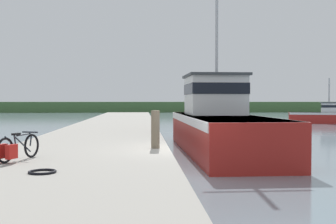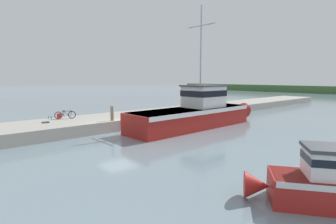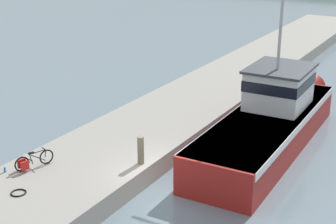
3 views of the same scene
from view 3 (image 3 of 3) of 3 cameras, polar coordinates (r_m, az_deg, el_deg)
name	(u,v)px [view 3 (image 3 of 3)]	position (r m, az deg, el deg)	size (l,w,h in m)	color
ground_plane	(161,191)	(20.54, -0.73, -8.71)	(320.00, 320.00, 0.00)	gray
dock_pier	(97,163)	(21.98, -7.88, -5.63)	(5.10, 80.00, 0.87)	#A39E93
fishing_boat_main	(271,118)	(24.78, 11.40, -0.68)	(3.47, 14.31, 10.23)	maroon
bicycle_touring	(31,161)	(20.90, -14.99, -5.31)	(0.77, 1.58, 0.68)	black
mooring_post	(141,150)	(20.53, -3.04, -4.25)	(0.26, 0.26, 1.16)	#756651
hose_coil	(19,193)	(19.30, -16.24, -8.59)	(0.56, 0.56, 0.05)	black
water_bottle_by_bike	(5,170)	(20.98, -17.64, -6.13)	(0.08, 0.08, 0.20)	blue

